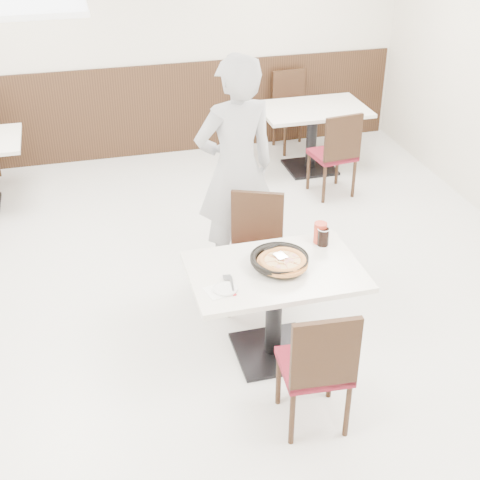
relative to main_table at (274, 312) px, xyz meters
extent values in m
plane|color=beige|center=(-0.23, 0.53, -0.38)|extent=(7.00, 7.00, 0.00)
cube|color=silver|center=(-0.23, 4.03, 1.02)|extent=(6.00, 0.04, 2.80)
cube|color=black|center=(-0.23, 4.01, 0.18)|extent=(5.90, 0.03, 1.10)
cylinder|color=black|center=(0.02, -0.02, 0.39)|extent=(0.11, 0.11, 0.04)
cylinder|color=black|center=(0.03, 0.02, 0.42)|extent=(0.41, 0.41, 0.01)
cylinder|color=#D78C45|center=(0.04, -0.02, 0.44)|extent=(0.38, 0.38, 0.02)
cube|color=silver|center=(0.04, 0.02, 0.47)|extent=(0.09, 0.11, 0.00)
cube|color=silver|center=(-0.44, -0.16, 0.38)|extent=(0.20, 0.20, 0.00)
cylinder|color=silver|center=(-0.40, -0.16, 0.38)|extent=(0.17, 0.17, 0.01)
cube|color=silver|center=(-0.34, -0.12, 0.39)|extent=(0.04, 0.18, 0.00)
cylinder|color=black|center=(0.44, 0.23, 0.44)|extent=(0.09, 0.09, 0.13)
cylinder|color=red|center=(0.43, 0.27, 0.45)|extent=(0.10, 0.10, 0.16)
imported|color=#A5A6AA|center=(0.03, 1.20, 0.60)|extent=(0.78, 0.57, 1.95)
camera|label=1|loc=(-1.23, -3.71, 2.90)|focal=50.00mm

